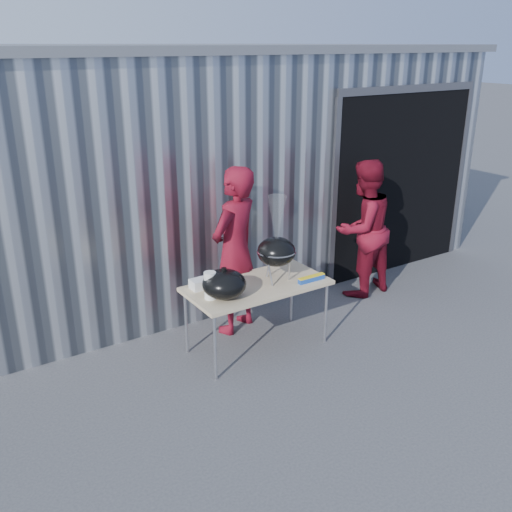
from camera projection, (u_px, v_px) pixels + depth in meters
ground at (277, 390)px, 5.46m from camera, size 80.00×80.00×0.00m
building at (159, 150)px, 8.99m from camera, size 8.20×6.20×3.10m
folding_table at (257, 288)px, 5.99m from camera, size 1.50×0.75×0.75m
kettle_grill at (277, 243)px, 5.91m from camera, size 0.41×0.41×0.93m
grill_lid at (224, 284)px, 5.62m from camera, size 0.44×0.44×0.32m
paper_towels at (210, 285)px, 5.59m from camera, size 0.12×0.12×0.28m
white_tub at (200, 284)px, 5.86m from camera, size 0.20×0.15×0.10m
foil_box at (311, 279)px, 6.04m from camera, size 0.32×0.05×0.06m
person_cook at (235, 251)px, 6.33m from camera, size 0.82×0.70×1.91m
person_bystander at (363, 229)px, 7.30m from camera, size 0.91×0.74×1.78m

